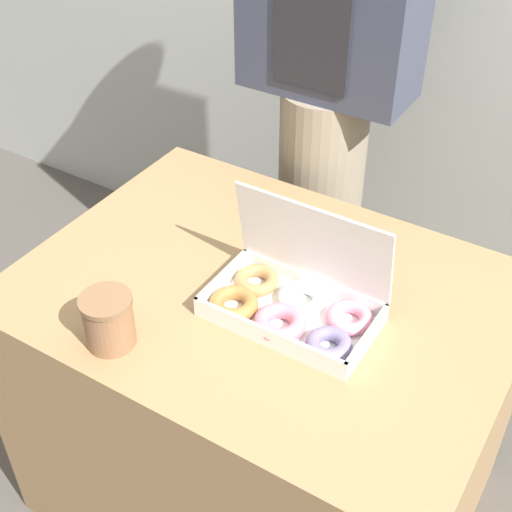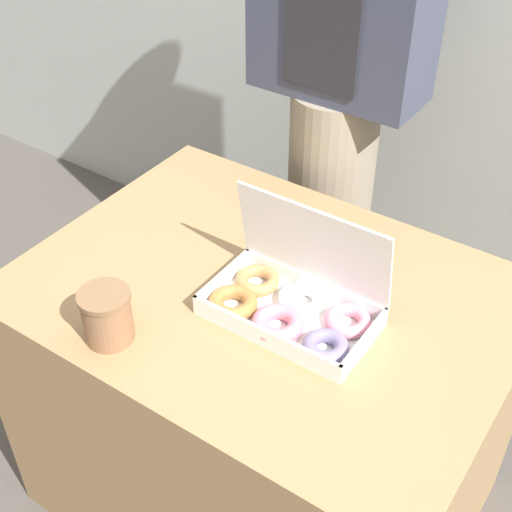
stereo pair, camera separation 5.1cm
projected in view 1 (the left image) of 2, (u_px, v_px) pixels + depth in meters
The scene contains 5 objects.
ground_plane at pixel (263, 489), 2.02m from camera, with size 14.00×14.00×0.00m, color #4C4742.
table at pixel (264, 402), 1.79m from camera, with size 1.07×0.79×0.76m.
donut_box at pixel (292, 302), 1.47m from camera, with size 0.35×0.23×0.24m.
coffee_cup at pixel (109, 320), 1.39m from camera, with size 0.10×0.10×0.12m.
person_customer at pixel (327, 91), 1.88m from camera, with size 0.45×0.25×1.77m.
Camera 1 is at (0.60, -1.01, 1.78)m, focal length 50.00 mm.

